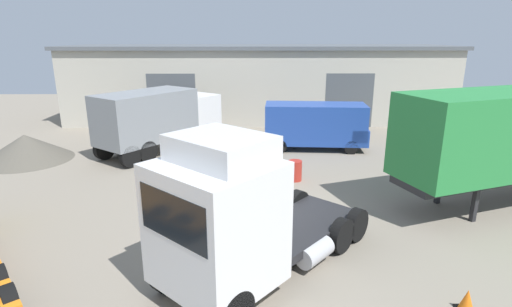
{
  "coord_description": "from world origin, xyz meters",
  "views": [
    {
      "loc": [
        -0.68,
        -12.41,
        6.05
      ],
      "look_at": [
        -0.47,
        2.46,
        1.6
      ],
      "focal_mm": 28.0,
      "sensor_mm": 36.0,
      "label": 1
    }
  ],
  "objects": [
    {
      "name": "gravel_pile",
      "position": [
        -11.89,
        6.87,
        0.65
      ],
      "size": [
        4.36,
        4.36,
        1.3
      ],
      "color": "#565147",
      "rests_on": "ground_plane"
    },
    {
      "name": "oil_drum",
      "position": [
        1.22,
        3.75,
        0.44
      ],
      "size": [
        0.58,
        0.58,
        0.88
      ],
      "color": "#B22D23",
      "rests_on": "ground_plane"
    },
    {
      "name": "tractor_unit_white",
      "position": [
        -1.11,
        -3.85,
        1.86
      ],
      "size": [
        6.16,
        6.42,
        3.97
      ],
      "rotation": [
        0.0,
        0.0,
        -2.31
      ],
      "color": "silver",
      "rests_on": "ground_plane"
    },
    {
      "name": "ground_plane",
      "position": [
        0.0,
        0.0,
        0.0
      ],
      "size": [
        60.0,
        60.0,
        0.0
      ],
      "primitive_type": "plane",
      "color": "gray"
    },
    {
      "name": "warehouse_building",
      "position": [
        0.0,
        17.27,
        2.66
      ],
      "size": [
        27.32,
        7.06,
        5.31
      ],
      "color": "#B7B2A3",
      "rests_on": "ground_plane"
    },
    {
      "name": "box_truck_white",
      "position": [
        -5.5,
        8.47,
        1.86
      ],
      "size": [
        6.16,
        7.03,
        3.27
      ],
      "rotation": [
        0.0,
        0.0,
        0.92
      ],
      "color": "silver",
      "rests_on": "ground_plane"
    },
    {
      "name": "delivery_van_blue",
      "position": [
        2.97,
        8.68,
        1.36
      ],
      "size": [
        5.58,
        2.42,
        2.48
      ],
      "rotation": [
        0.0,
        0.0,
        -0.08
      ],
      "color": "#2347A3",
      "rests_on": "ground_plane"
    },
    {
      "name": "traffic_cone",
      "position": [
        4.2,
        -4.79,
        0.25
      ],
      "size": [
        0.4,
        0.4,
        0.55
      ],
      "color": "black",
      "rests_on": "ground_plane"
    }
  ]
}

